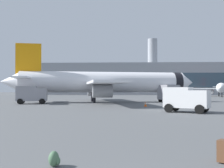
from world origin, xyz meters
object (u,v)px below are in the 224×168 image
safety_cone_far (40,100)px  cargo_van (186,98)px  service_truck (32,94)px  traveller_backpack (54,159)px  airplane_at_gate (103,82)px  airplane_taxiing (224,88)px  fuel_truck (173,92)px  safety_cone_mid (164,100)px  safety_cone_near (146,104)px

safety_cone_far → cargo_van: bearing=-43.8°
service_truck → traveller_backpack: service_truck is taller
service_truck → safety_cone_far: bearing=95.3°
airplane_at_gate → service_truck: size_ratio=6.88×
airplane_at_gate → service_truck: 12.91m
airplane_at_gate → traveller_backpack: size_ratio=74.10×
airplane_taxiing → fuel_truck: airplane_taxiing is taller
airplane_taxiing → traveller_backpack: 88.29m
service_truck → safety_cone_far: service_truck is taller
airplane_taxiing → safety_cone_far: (-48.83, -40.33, -2.49)m
safety_cone_mid → safety_cone_far: safety_cone_mid is taller
airplane_taxiing → service_truck: airplane_taxiing is taller
safety_cone_near → safety_cone_mid: safety_cone_mid is taller
safety_cone_mid → cargo_van: bearing=-93.2°
airplane_taxiing → airplane_at_gate: bearing=-132.5°
airplane_at_gate → cargo_van: airplane_at_gate is taller
airplane_taxiing → safety_cone_near: (-30.18, -52.36, -2.48)m
safety_cone_near → safety_cone_far: safety_cone_near is taller
airplane_taxiing → fuel_truck: (-24.01, -38.85, -1.02)m
cargo_van → service_truck: bearing=145.2°
service_truck → safety_cone_far: (-0.58, 6.23, -1.31)m
airplane_taxiing → safety_cone_mid: (-25.46, -37.90, -2.38)m
airplane_taxiing → cargo_van: size_ratio=5.35×
fuel_truck → safety_cone_near: (-6.16, -13.51, -1.47)m
safety_cone_near → traveller_backpack: 28.99m
safety_cone_mid → traveller_backpack: safety_cone_mid is taller
safety_cone_mid → safety_cone_near: bearing=-108.1°
fuel_truck → cargo_van: fuel_truck is taller
airplane_taxiing → cargo_van: (-26.76, -61.49, -1.34)m
service_truck → safety_cone_mid: bearing=20.8°
cargo_van → fuel_truck: bearing=83.1°
fuel_truck → traveller_backpack: size_ratio=12.77×
fuel_truck → traveller_backpack: (-11.24, -42.05, -1.54)m
safety_cone_mid → safety_cone_far: 23.50m
service_truck → traveller_backpack: bearing=-69.3°
service_truck → safety_cone_mid: service_truck is taller
service_truck → safety_cone_mid: size_ratio=6.26×
cargo_van → safety_cone_near: cargo_van is taller
traveller_backpack → airplane_at_gate: bearing=92.6°
safety_cone_near → safety_cone_mid: 15.21m
safety_cone_near → safety_cone_mid: (4.72, 14.46, 0.10)m
fuel_truck → service_truck: bearing=-162.3°
service_truck → cargo_van: (21.49, -14.92, -0.16)m
cargo_van → safety_cone_far: size_ratio=7.91×
airplane_taxiing → traveller_backpack: (-35.25, -80.90, -2.56)m
fuel_truck → safety_cone_far: (-24.81, -1.48, -1.47)m
service_truck → safety_cone_far: 6.40m
airplane_at_gate → traveller_backpack: (1.81, -40.45, -3.42)m
fuel_truck → safety_cone_near: size_ratio=9.89×
service_truck → safety_cone_near: bearing=-17.8°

